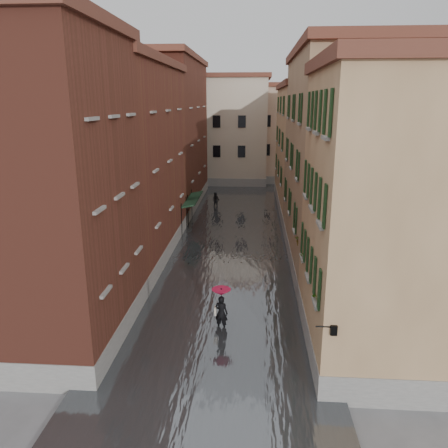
% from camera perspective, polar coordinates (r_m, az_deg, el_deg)
% --- Properties ---
extents(ground, '(120.00, 120.00, 0.00)m').
position_cam_1_polar(ground, '(21.95, -0.67, -12.39)').
color(ground, slate).
rests_on(ground, ground).
extents(floodwater, '(10.00, 60.00, 0.20)m').
position_cam_1_polar(floodwater, '(33.91, 1.13, -1.83)').
color(floodwater, '#494D51').
rests_on(floodwater, ground).
extents(building_left_near, '(6.00, 8.00, 13.00)m').
position_cam_1_polar(building_left_near, '(19.69, -22.03, 3.31)').
color(building_left_near, brown).
rests_on(building_left_near, ground).
extents(building_left_mid, '(6.00, 14.00, 12.50)m').
position_cam_1_polar(building_left_mid, '(29.85, -12.88, 7.48)').
color(building_left_mid, brown).
rests_on(building_left_mid, ground).
extents(building_left_far, '(6.00, 16.00, 14.00)m').
position_cam_1_polar(building_left_far, '(44.26, -7.33, 11.31)').
color(building_left_far, brown).
rests_on(building_left_far, ground).
extents(building_right_near, '(6.00, 8.00, 11.50)m').
position_cam_1_polar(building_right_near, '(18.68, 20.66, 0.45)').
color(building_right_near, '#9D7751').
rests_on(building_right_near, ground).
extents(building_right_mid, '(6.00, 14.00, 13.00)m').
position_cam_1_polar(building_right_mid, '(29.05, 14.83, 7.63)').
color(building_right_mid, '#9C7D5F').
rests_on(building_right_mid, ground).
extents(building_right_far, '(6.00, 16.00, 11.50)m').
position_cam_1_polar(building_right_far, '(43.86, 11.23, 9.46)').
color(building_right_far, '#9D7751').
rests_on(building_right_far, ground).
extents(building_end_cream, '(12.00, 9.00, 13.00)m').
position_cam_1_polar(building_end_cream, '(57.60, -0.57, 11.95)').
color(building_end_cream, beige).
rests_on(building_end_cream, ground).
extents(building_end_pink, '(10.00, 9.00, 12.00)m').
position_cam_1_polar(building_end_pink, '(59.60, 8.42, 11.43)').
color(building_end_pink, '#CDAB90').
rests_on(building_end_pink, ground).
extents(awning_near, '(1.09, 3.30, 2.80)m').
position_cam_1_polar(awning_near, '(35.10, -4.41, 2.76)').
color(awning_near, '#17341F').
rests_on(awning_near, ground).
extents(awning_far, '(1.09, 3.24, 2.80)m').
position_cam_1_polar(awning_far, '(37.37, -3.89, 3.57)').
color(awning_far, '#17341F').
rests_on(awning_far, ground).
extents(wall_lantern, '(0.71, 0.22, 0.35)m').
position_cam_1_polar(wall_lantern, '(15.43, 14.06, -13.22)').
color(wall_lantern, black).
rests_on(wall_lantern, ground).
extents(window_planters, '(0.59, 8.05, 0.84)m').
position_cam_1_polar(window_planters, '(20.42, 10.88, -4.12)').
color(window_planters, '#935A30').
rests_on(window_planters, ground).
extents(pedestrian_main, '(0.91, 0.91, 2.06)m').
position_cam_1_polar(pedestrian_main, '(20.53, -0.37, -10.65)').
color(pedestrian_main, black).
rests_on(pedestrian_main, ground).
extents(pedestrian_far, '(0.90, 0.77, 1.60)m').
position_cam_1_polar(pedestrian_far, '(43.51, -1.06, 3.10)').
color(pedestrian_far, black).
rests_on(pedestrian_far, ground).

